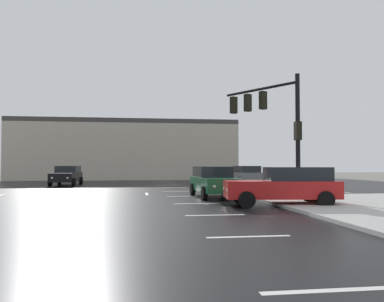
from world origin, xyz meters
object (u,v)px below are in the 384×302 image
(traffic_signal_mast, at_px, (272,115))
(sedan_green, at_px, (214,181))
(sedan_grey, at_px, (245,175))
(sedan_black, at_px, (67,175))
(sedan_red, at_px, (285,185))

(traffic_signal_mast, distance_m, sedan_green, 4.53)
(traffic_signal_mast, height_order, sedan_grey, traffic_signal_mast)
(sedan_black, bearing_deg, sedan_red, 35.28)
(sedan_grey, xyz_separation_m, sedan_green, (-5.20, -12.90, 0.00))
(sedan_green, height_order, sedan_black, same)
(traffic_signal_mast, xyz_separation_m, sedan_red, (-0.93, -4.15, -3.41))
(sedan_red, bearing_deg, traffic_signal_mast, -96.04)
(traffic_signal_mast, bearing_deg, sedan_green, 47.17)
(sedan_grey, bearing_deg, sedan_red, 165.75)
(traffic_signal_mast, bearing_deg, sedan_grey, -40.55)
(sedan_grey, relative_size, sedan_black, 1.01)
(sedan_green, bearing_deg, sedan_grey, 155.71)
(sedan_grey, distance_m, sedan_black, 14.88)
(traffic_signal_mast, bearing_deg, sedan_black, 10.84)
(traffic_signal_mast, distance_m, sedan_grey, 14.12)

